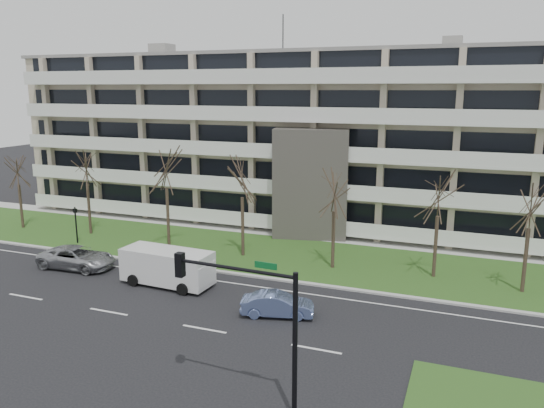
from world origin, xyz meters
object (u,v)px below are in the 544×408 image
at_px(silver_pickup, 77,257).
at_px(traffic_signal, 253,315).
at_px(pedestrian_signal, 76,220).
at_px(blue_sedan, 277,305).
at_px(white_van, 168,264).

height_order(silver_pickup, traffic_signal, traffic_signal).
bearing_deg(pedestrian_signal, traffic_signal, -19.65).
relative_size(traffic_signal, pedestrian_signal, 2.02).
relative_size(silver_pickup, pedestrian_signal, 1.80).
distance_m(silver_pickup, blue_sedan, 15.85).
height_order(white_van, pedestrian_signal, pedestrian_signal).
xyz_separation_m(blue_sedan, pedestrian_signal, (-19.76, 7.15, 1.25)).
bearing_deg(white_van, pedestrian_signal, 159.04).
xyz_separation_m(blue_sedan, white_van, (-8.03, 1.89, 0.71)).
height_order(blue_sedan, pedestrian_signal, pedestrian_signal).
distance_m(blue_sedan, white_van, 8.28).
bearing_deg(blue_sedan, silver_pickup, 66.61).
bearing_deg(pedestrian_signal, blue_sedan, -4.23).
relative_size(silver_pickup, blue_sedan, 1.36).
distance_m(white_van, pedestrian_signal, 12.86).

